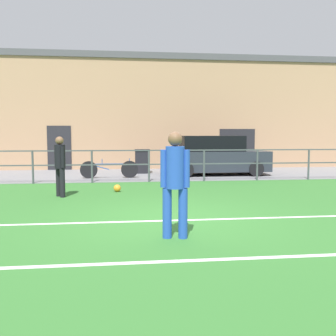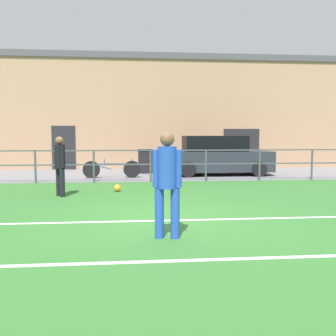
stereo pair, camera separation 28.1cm
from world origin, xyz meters
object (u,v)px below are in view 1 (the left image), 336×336
(player_striker, at_px, (175,178))
(parked_car_red, at_px, (215,156))
(soccer_ball_match, at_px, (117,188))
(bicycle_parked_0, at_px, (109,169))
(trash_bin_0, at_px, (142,161))
(player_goalkeeper, at_px, (60,163))

(player_striker, bearing_deg, parked_car_red, 81.78)
(parked_car_red, bearing_deg, soccer_ball_match, -133.53)
(bicycle_parked_0, height_order, trash_bin_0, trash_bin_0)
(player_goalkeeper, distance_m, parked_car_red, 7.40)
(player_goalkeeper, height_order, player_striker, player_striker)
(soccer_ball_match, relative_size, trash_bin_0, 0.21)
(soccer_ball_match, relative_size, parked_car_red, 0.05)
(player_striker, xyz_separation_m, parked_car_red, (3.00, 9.43, -0.20))
(parked_car_red, bearing_deg, player_striker, -107.63)
(player_goalkeeper, distance_m, trash_bin_0, 6.43)
(soccer_ball_match, distance_m, trash_bin_0, 5.29)
(bicycle_parked_0, bearing_deg, player_striker, -81.21)
(player_goalkeeper, relative_size, player_striker, 0.94)
(player_goalkeeper, bearing_deg, trash_bin_0, -56.13)
(player_goalkeeper, xyz_separation_m, trash_bin_0, (2.54, 5.90, -0.39))
(player_goalkeeper, relative_size, trash_bin_0, 1.59)
(parked_car_red, relative_size, trash_bin_0, 4.07)
(soccer_ball_match, relative_size, bicycle_parked_0, 0.10)
(parked_car_red, bearing_deg, trash_bin_0, 161.98)
(player_striker, height_order, soccer_ball_match, player_striker)
(player_striker, bearing_deg, bicycle_parked_0, 108.19)
(player_striker, bearing_deg, player_goalkeeper, 128.63)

